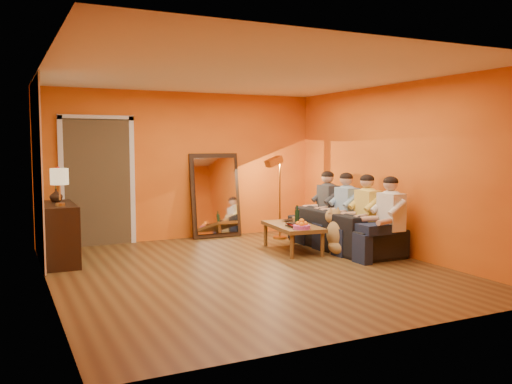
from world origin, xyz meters
name	(u,v)px	position (x,y,z in m)	size (l,w,h in m)	color
room_shell	(237,172)	(0.00, 0.37, 1.30)	(5.00, 5.50, 2.60)	brown
white_accent	(37,171)	(-2.48, 1.75, 1.30)	(0.02, 1.90, 2.58)	white
doorway_recess	(97,182)	(-1.50, 2.83, 1.05)	(1.06, 0.30, 2.10)	#3F2D19
door_jamb_left	(61,184)	(-2.07, 2.71, 1.05)	(0.08, 0.06, 2.20)	white
door_jamb_right	(132,182)	(-0.93, 2.71, 1.05)	(0.08, 0.06, 2.20)	white
door_header	(96,117)	(-1.50, 2.71, 2.12)	(1.22, 0.06, 0.08)	white
mirror_frame	(215,195)	(0.55, 2.63, 0.76)	(0.92, 0.06, 1.52)	black
mirror_glass	(216,196)	(0.55, 2.59, 0.76)	(0.78, 0.02, 1.36)	white
sideboard	(59,234)	(-2.24, 1.55, 0.42)	(0.44, 1.18, 0.85)	black
table_lamp	(60,187)	(-2.24, 1.25, 1.10)	(0.24, 0.24, 0.51)	beige
sofa	(343,229)	(2.00, 0.68, 0.32)	(0.85, 2.18, 0.64)	black
coffee_table	(293,238)	(1.18, 0.89, 0.21)	(0.62, 1.22, 0.42)	brown
floor_lamp	(280,199)	(1.51, 1.95, 0.72)	(0.30, 0.24, 1.44)	#C88A3A
dog	(340,231)	(1.69, 0.33, 0.36)	(0.40, 0.62, 0.73)	#A08248
person_far_left	(391,219)	(2.13, -0.32, 0.61)	(0.70, 0.44, 1.22)	silver
person_mid_left	(368,214)	(2.13, 0.23, 0.61)	(0.70, 0.44, 1.22)	#E9CB4D
person_mid_right	(347,210)	(2.13, 0.78, 0.61)	(0.70, 0.44, 1.22)	#7DA0C1
person_far_right	(328,207)	(2.13, 1.33, 0.61)	(0.70, 0.44, 1.22)	#303135
fruit_bowl	(302,224)	(1.08, 0.44, 0.50)	(0.26, 0.26, 0.16)	#C84696
wine_bottle	(297,215)	(1.23, 0.84, 0.58)	(0.07, 0.07, 0.31)	black
tumbler	(296,220)	(1.30, 1.01, 0.47)	(0.11, 0.11, 0.10)	#B27F3F
laptop	(292,220)	(1.36, 1.24, 0.43)	(0.32, 0.20, 0.02)	black
book_lower	(289,226)	(1.00, 0.69, 0.43)	(0.19, 0.25, 0.02)	black
book_mid	(289,225)	(1.01, 0.70, 0.45)	(0.20, 0.27, 0.02)	red
book_upper	(289,224)	(1.00, 0.68, 0.47)	(0.15, 0.21, 0.02)	black
vase	(56,195)	(-2.24, 1.80, 0.95)	(0.18, 0.18, 0.19)	black
flowers	(55,176)	(-2.24, 1.80, 1.23)	(0.17, 0.17, 0.51)	red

